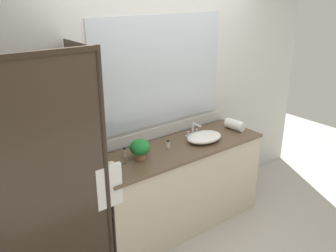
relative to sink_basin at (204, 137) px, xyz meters
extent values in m
plane|color=#B7B2A8|center=(-0.28, 0.04, -0.94)|extent=(8.00, 8.00, 0.00)
cube|color=silver|center=(-0.28, 0.38, 0.36)|extent=(4.40, 0.05, 2.60)
cube|color=silver|center=(-0.28, 0.36, 0.01)|extent=(1.80, 0.01, 0.11)
cube|color=silver|center=(-0.28, 0.35, 0.65)|extent=(1.52, 0.01, 1.07)
cube|color=beige|center=(-0.28, 0.05, -0.51)|extent=(1.80, 0.56, 0.87)
cube|color=brown|center=(-0.28, 0.04, -0.06)|extent=(1.80, 0.58, 0.03)
cylinder|color=#2D2319|center=(-1.23, -0.23, 0.06)|extent=(0.04, 0.04, 2.00)
cube|color=#2D2319|center=(-1.73, -0.23, 1.04)|extent=(1.00, 0.04, 0.04)
cube|color=#382B21|center=(-1.73, -0.23, 0.06)|extent=(0.96, 0.01, 1.96)
cube|color=#382B21|center=(-1.23, 0.05, 0.06)|extent=(0.01, 0.57, 1.96)
cylinder|color=#2D2319|center=(-1.21, -0.22, 0.12)|extent=(0.32, 0.02, 0.02)
cube|color=white|center=(-1.21, -0.22, -0.03)|extent=(0.22, 0.04, 0.35)
ellipsoid|color=white|center=(0.00, 0.00, 0.00)|extent=(0.39, 0.28, 0.08)
cube|color=silver|center=(0.00, 0.18, -0.03)|extent=(0.17, 0.04, 0.02)
cylinder|color=silver|center=(0.00, 0.18, 0.04)|extent=(0.02, 0.02, 0.12)
cylinder|color=silver|center=(0.00, 0.12, 0.10)|extent=(0.02, 0.12, 0.02)
cylinder|color=silver|center=(-0.06, 0.18, 0.00)|extent=(0.02, 0.02, 0.04)
cylinder|color=silver|center=(0.06, 0.18, 0.00)|extent=(0.02, 0.02, 0.04)
cylinder|color=#B77A51|center=(-0.74, 0.05, -0.02)|extent=(0.09, 0.09, 0.05)
ellipsoid|color=#1E7D31|center=(-0.74, 0.05, 0.07)|extent=(0.19, 0.19, 0.15)
cube|color=silver|center=(-1.02, 0.10, -0.04)|extent=(0.10, 0.07, 0.01)
ellipsoid|color=silver|center=(-1.02, 0.10, -0.02)|extent=(0.07, 0.04, 0.02)
cylinder|color=silver|center=(-0.83, 0.16, 0.00)|extent=(0.03, 0.03, 0.08)
cylinder|color=black|center=(-0.83, 0.16, 0.05)|extent=(0.02, 0.02, 0.02)
cylinder|color=silver|center=(-0.40, 0.08, -0.01)|extent=(0.03, 0.03, 0.07)
cylinder|color=black|center=(-0.40, 0.08, 0.03)|extent=(0.03, 0.03, 0.01)
cylinder|color=#4C7056|center=(-0.56, 0.19, 0.00)|extent=(0.03, 0.03, 0.09)
cylinder|color=#B7B2A8|center=(-0.56, 0.19, 0.05)|extent=(0.02, 0.02, 0.02)
cylinder|color=white|center=(0.48, 0.02, 0.01)|extent=(0.13, 0.22, 0.11)
camera|label=1|loc=(-2.33, -2.44, 1.41)|focal=38.47mm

